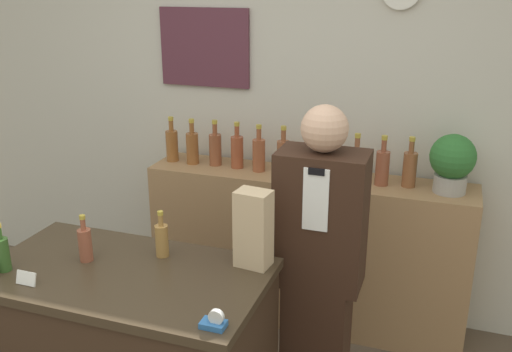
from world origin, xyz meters
The scene contains 21 objects.
back_wall centered at (0.00, 2.00, 1.35)m, with size 5.20×0.09×2.70m.
back_shelf centered at (0.21, 1.76, 0.48)m, with size 1.95×0.37×0.97m.
shopkeeper centered at (0.47, 0.96, 0.79)m, with size 0.40×0.25×1.58m.
potted_plant centered at (1.01, 1.75, 1.15)m, with size 0.25×0.25×0.33m.
paper_bag centered at (0.24, 0.69, 1.09)m, with size 0.16×0.12×0.34m.
tape_dispenser centered at (0.27, 0.21, 0.94)m, with size 0.09×0.06×0.07m.
price_card_right centered at (-0.56, 0.23, 0.95)m, with size 0.09×0.02×0.06m.
counter_bottle_0 centered at (-0.73, 0.30, 1.00)m, with size 0.06×0.06×0.21m.
counter_bottle_1 centered at (-0.46, 0.49, 1.00)m, with size 0.06×0.06×0.21m.
counter_bottle_2 centered at (-0.17, 0.64, 1.00)m, with size 0.06×0.06×0.21m.
shelf_bottle_0 centered at (-0.69, 1.76, 1.08)m, with size 0.08×0.08×0.29m.
shelf_bottle_1 centered at (-0.54, 1.75, 1.08)m, with size 0.08×0.08×0.29m.
shelf_bottle_2 centered at (-0.39, 1.77, 1.08)m, with size 0.08×0.08×0.29m.
shelf_bottle_3 centered at (-0.25, 1.77, 1.08)m, with size 0.08×0.08×0.29m.
shelf_bottle_4 centered at (-0.10, 1.75, 1.08)m, with size 0.08×0.08×0.29m.
shelf_bottle_5 centered at (0.05, 1.77, 1.08)m, with size 0.08×0.08×0.29m.
shelf_bottle_6 centered at (0.20, 1.75, 1.08)m, with size 0.08×0.08×0.29m.
shelf_bottle_7 centered at (0.34, 1.75, 1.08)m, with size 0.08×0.08×0.29m.
shelf_bottle_8 centered at (0.49, 1.74, 1.08)m, with size 0.08×0.08×0.29m.
shelf_bottle_9 centered at (0.64, 1.75, 1.08)m, with size 0.08×0.08×0.29m.
shelf_bottle_10 centered at (0.79, 1.77, 1.08)m, with size 0.08×0.08×0.29m.
Camera 1 is at (0.97, -1.36, 2.09)m, focal length 40.00 mm.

